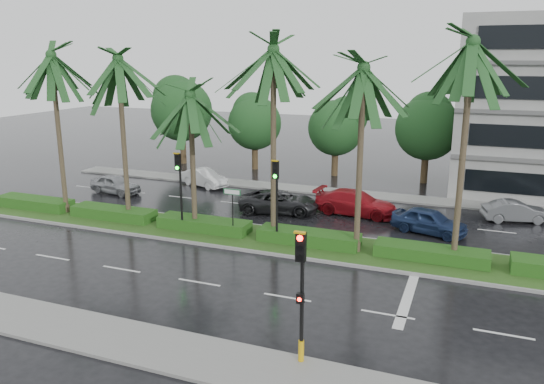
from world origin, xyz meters
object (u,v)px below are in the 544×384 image
at_px(signal_near, 301,292).
at_px(car_silver, 115,184).
at_px(car_blue, 429,221).
at_px(car_grey, 516,211).
at_px(car_red, 356,203).
at_px(street_sign, 232,201).
at_px(car_white, 204,178).
at_px(signal_median_left, 179,180).
at_px(car_darkgrey, 279,202).

height_order(signal_near, car_silver, signal_near).
distance_m(signal_near, car_blue, 15.02).
bearing_deg(car_grey, car_red, 86.87).
bearing_deg(street_sign, car_white, 125.38).
relative_size(signal_median_left, car_darkgrey, 0.89).
distance_m(car_red, car_grey, 9.22).
bearing_deg(car_white, car_darkgrey, -98.35).
distance_m(signal_median_left, car_darkgrey, 7.13).
bearing_deg(car_darkgrey, car_silver, 77.28).
xyz_separation_m(car_white, car_grey, (21.02, -1.03, -0.03)).
bearing_deg(car_silver, car_blue, -83.85).
bearing_deg(signal_near, street_sign, 125.34).
height_order(car_silver, car_darkgrey, car_darkgrey).
bearing_deg(car_white, signal_near, -123.17).
bearing_deg(car_silver, signal_median_left, -115.20).
xyz_separation_m(signal_near, car_grey, (7.00, 18.72, -1.89)).
bearing_deg(car_grey, car_silver, 81.20).
distance_m(car_silver, car_red, 16.93).
bearing_deg(car_blue, car_grey, -31.63).
distance_m(car_silver, car_darkgrey, 12.39).
relative_size(street_sign, car_grey, 0.70).
height_order(car_red, car_grey, car_red).
bearing_deg(car_white, car_silver, 151.47).
relative_size(car_silver, car_darkgrey, 0.78).
height_order(signal_median_left, car_darkgrey, signal_median_left).
relative_size(signal_near, car_white, 1.12).
bearing_deg(car_grey, signal_near, 143.98).
distance_m(signal_near, street_sign, 12.11).
xyz_separation_m(signal_near, street_sign, (-7.00, 9.87, -0.38)).
distance_m(signal_near, car_silver, 24.62).
relative_size(car_white, car_red, 0.77).
bearing_deg(street_sign, car_grey, 32.31).
distance_m(street_sign, car_red, 8.61).
distance_m(car_red, car_blue, 4.94).
height_order(signal_median_left, car_silver, signal_median_left).
distance_m(street_sign, car_darkgrey, 5.78).
xyz_separation_m(street_sign, car_darkgrey, (0.50, 5.58, -1.44)).
relative_size(signal_near, street_sign, 1.68).
distance_m(signal_median_left, street_sign, 3.13).
distance_m(signal_near, signal_median_left, 13.93).
bearing_deg(signal_median_left, car_grey, 27.99).
bearing_deg(car_blue, car_red, 82.17).
bearing_deg(car_red, car_silver, 98.92).
relative_size(car_white, car_grey, 1.05).
height_order(signal_near, street_sign, signal_near).
bearing_deg(car_white, car_red, -82.60).
distance_m(signal_near, car_white, 24.30).
bearing_deg(signal_near, car_silver, 140.32).
xyz_separation_m(car_white, car_blue, (16.52, -5.06, 0.05)).
xyz_separation_m(street_sign, car_red, (5.00, 6.88, -1.39)).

